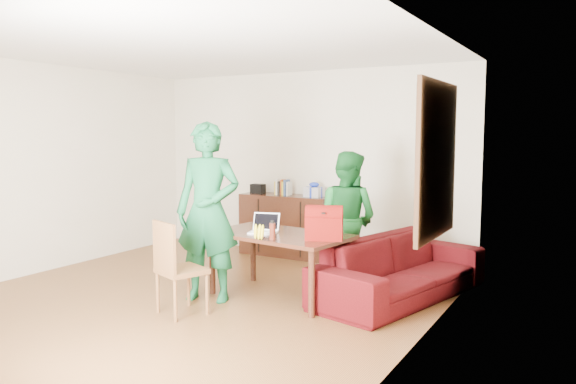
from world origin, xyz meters
The scene contains 10 objects.
room centered at (0.01, 0.13, 1.31)m, with size 5.20×5.70×2.90m.
table centered at (0.77, 0.62, 0.63)m, with size 1.63×1.06×0.72m.
chair centered at (0.21, -0.36, 0.28)m, with size 0.55×0.54×0.95m.
person_near centered at (0.16, 0.17, 0.96)m, with size 0.70×0.46×1.93m, color #135931.
person_far centered at (1.22, 1.45, 0.80)m, with size 0.78×0.60×1.60m, color #166325.
laptop centered at (0.62, 0.54, 0.76)m, with size 0.34×0.28×0.21m.
bananas centered at (0.77, 0.22, 0.75)m, with size 0.16×0.10×0.06m, color gold, non-canonical shape.
bottle centered at (0.89, 0.29, 0.81)m, with size 0.06×0.06×0.19m, color #521E12.
red_bag centered at (1.37, 0.53, 0.85)m, with size 0.38×0.22×0.28m, color maroon.
sofa centered at (1.95, 1.26, 0.33)m, with size 2.26×0.88×0.66m, color #350612.
Camera 1 is at (3.83, -4.60, 1.80)m, focal length 35.00 mm.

